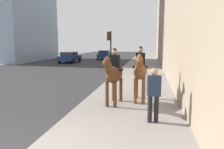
{
  "coord_description": "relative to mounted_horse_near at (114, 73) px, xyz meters",
  "views": [
    {
      "loc": [
        -3.57,
        -2.76,
        2.55
      ],
      "look_at": [
        4.0,
        -1.4,
        1.4
      ],
      "focal_mm": 33.42,
      "sensor_mm": 36.0,
      "label": 1
    }
  ],
  "objects": [
    {
      "name": "mounted_horse_near",
      "position": [
        0.0,
        0.0,
        0.0
      ],
      "size": [
        2.15,
        0.72,
        2.27
      ],
      "rotation": [
        0.0,
        0.0,
        3.03
      ],
      "color": "#4C2B16",
      "rests_on": "sidewalk_slab"
    },
    {
      "name": "mounted_horse_far",
      "position": [
        0.63,
        -1.0,
        0.05
      ],
      "size": [
        2.15,
        0.6,
        2.33
      ],
      "rotation": [
        0.0,
        0.0,
        3.14
      ],
      "color": "brown",
      "rests_on": "sidewalk_slab"
    },
    {
      "name": "pedestrian_greeting",
      "position": [
        -1.68,
        -1.52,
        -0.28
      ],
      "size": [
        0.33,
        0.44,
        1.7
      ],
      "rotation": [
        0.0,
        0.0,
        0.18
      ],
      "color": "black",
      "rests_on": "sidewalk_slab"
    },
    {
      "name": "car_near_lane",
      "position": [
        24.88,
        5.76,
        -0.63
      ],
      "size": [
        4.47,
        2.1,
        1.44
      ],
      "rotation": [
        0.0,
        0.0,
        0.04
      ],
      "color": "navy",
      "rests_on": "ground"
    },
    {
      "name": "car_mid_lane",
      "position": [
        18.21,
        9.07,
        -0.62
      ],
      "size": [
        4.03,
        2.09,
        1.44
      ],
      "rotation": [
        0.0,
        0.0,
        -0.02
      ],
      "color": "navy",
      "rests_on": "ground"
    },
    {
      "name": "traffic_light_near_curb",
      "position": [
        9.01,
        1.89,
        1.01
      ],
      "size": [
        0.2,
        0.44,
        3.53
      ],
      "color": "black",
      "rests_on": "ground"
    }
  ]
}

